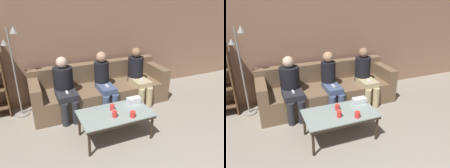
% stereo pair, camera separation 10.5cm
% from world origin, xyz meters
% --- Properties ---
extents(wall_back, '(12.00, 0.06, 2.60)m').
position_xyz_m(wall_back, '(0.00, 3.79, 1.30)').
color(wall_back, '#9E755B').
rests_on(wall_back, ground_plane).
extents(couch, '(2.70, 0.88, 0.80)m').
position_xyz_m(couch, '(0.00, 3.27, 0.30)').
color(couch, brown).
rests_on(couch, ground_plane).
extents(coffee_table, '(1.12, 0.63, 0.45)m').
position_xyz_m(coffee_table, '(-0.19, 2.09, 0.40)').
color(coffee_table, '#8C9E99').
rests_on(coffee_table, ground_plane).
extents(cup_near_left, '(0.08, 0.08, 0.09)m').
position_xyz_m(cup_near_left, '(-0.00, 1.88, 0.49)').
color(cup_near_left, red).
rests_on(cup_near_left, coffee_table).
extents(cup_near_right, '(0.07, 0.07, 0.10)m').
position_xyz_m(cup_near_right, '(-0.24, 1.98, 0.49)').
color(cup_near_right, red).
rests_on(cup_near_right, coffee_table).
extents(cup_far_center, '(0.07, 0.07, 0.09)m').
position_xyz_m(cup_far_center, '(-0.19, 2.19, 0.49)').
color(cup_far_center, red).
rests_on(cup_far_center, coffee_table).
extents(tissue_box, '(0.22, 0.12, 0.13)m').
position_xyz_m(tissue_box, '(0.22, 2.26, 0.50)').
color(tissue_box, white).
rests_on(tissue_box, coffee_table).
extents(game_remote, '(0.04, 0.15, 0.02)m').
position_xyz_m(game_remote, '(-0.19, 2.09, 0.46)').
color(game_remote, white).
rests_on(game_remote, coffee_table).
extents(standing_lamp, '(0.31, 0.26, 1.64)m').
position_xyz_m(standing_lamp, '(-1.51, 3.41, 1.01)').
color(standing_lamp, gray).
rests_on(standing_lamp, ground_plane).
extents(seated_person_left_end, '(0.36, 0.68, 1.11)m').
position_xyz_m(seated_person_left_end, '(-0.75, 3.07, 0.60)').
color(seated_person_left_end, '#28282D').
rests_on(seated_person_left_end, ground_plane).
extents(seated_person_mid_left, '(0.31, 0.66, 1.12)m').
position_xyz_m(seated_person_mid_left, '(0.00, 3.04, 0.58)').
color(seated_person_mid_left, '#47567A').
rests_on(seated_person_mid_left, ground_plane).
extents(seated_person_mid_right, '(0.31, 0.66, 1.12)m').
position_xyz_m(seated_person_mid_right, '(0.75, 3.06, 0.59)').
color(seated_person_mid_right, tan).
rests_on(seated_person_mid_right, ground_plane).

